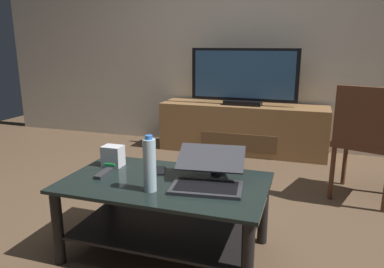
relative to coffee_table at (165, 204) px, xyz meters
name	(u,v)px	position (x,y,z in m)	size (l,w,h in m)	color
ground_plane	(180,230)	(-0.01, 0.26, -0.30)	(7.68, 7.68, 0.00)	brown
back_wall	(246,24)	(-0.01, 2.47, 1.10)	(6.40, 0.12, 2.80)	beige
coffee_table	(165,204)	(0.00, 0.00, 0.00)	(1.13, 0.66, 0.44)	black
media_cabinet	(242,128)	(0.05, 2.15, -0.04)	(1.81, 0.44, 0.54)	olive
television	(244,78)	(0.05, 2.13, 0.52)	(1.15, 0.20, 0.60)	black
dining_chair	(366,137)	(1.16, 1.14, 0.20)	(0.56, 0.56, 0.89)	#59331E
laptop	(208,175)	(0.25, 0.02, 0.20)	(0.42, 0.42, 0.17)	#333338
router_box	(113,156)	(-0.40, 0.14, 0.20)	(0.12, 0.10, 0.13)	silver
water_bottle_near	(150,165)	(-0.02, -0.15, 0.28)	(0.07, 0.07, 0.30)	silver
cell_phone	(159,171)	(-0.09, 0.13, 0.15)	(0.07, 0.14, 0.01)	black
tv_remote	(222,170)	(0.27, 0.25, 0.15)	(0.04, 0.16, 0.02)	#2D2D30
soundbar_remote	(104,173)	(-0.37, -0.02, 0.15)	(0.04, 0.16, 0.02)	#2D2D30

